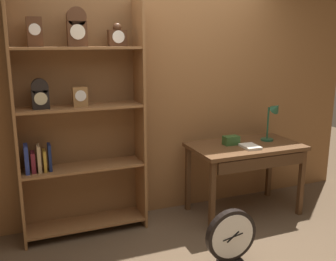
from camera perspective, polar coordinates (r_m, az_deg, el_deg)
name	(u,v)px	position (r m, az deg, el deg)	size (l,w,h in m)	color
back_wood_panel	(160,94)	(4.05, -1.26, 5.46)	(4.80, 0.05, 2.60)	brown
bookshelf	(77,118)	(3.67, -13.43, 1.86)	(1.17, 0.34, 2.23)	brown
workbench	(246,154)	(4.15, 11.63, -3.43)	(1.18, 0.66, 0.77)	brown
desk_lamp	(273,117)	(4.31, 15.45, 2.02)	(0.20, 0.20, 0.44)	#1E472D
toolbox_small	(231,140)	(4.11, 9.40, -1.46)	(0.17, 0.10, 0.09)	#2D5123
open_repair_manual	(250,147)	(4.04, 12.17, -2.35)	(0.16, 0.22, 0.03)	silver
round_clock_large	(231,237)	(3.36, 9.35, -15.37)	(0.45, 0.11, 0.49)	black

